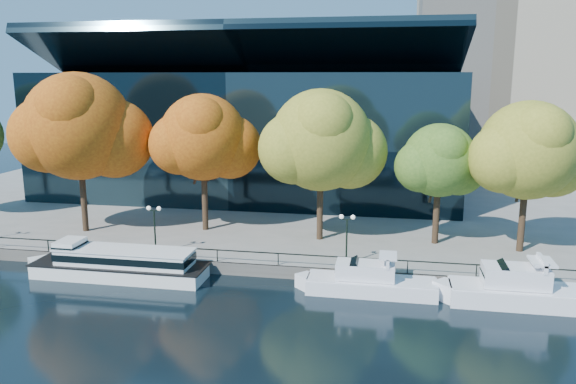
% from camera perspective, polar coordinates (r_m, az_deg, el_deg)
% --- Properties ---
extents(ground, '(160.00, 160.00, 0.00)m').
position_cam_1_polar(ground, '(43.33, -8.45, -9.58)').
color(ground, black).
rests_on(ground, ground).
extents(promenade, '(90.00, 67.08, 1.00)m').
position_cam_1_polar(promenade, '(77.19, 0.22, 0.41)').
color(promenade, slate).
rests_on(promenade, ground).
extents(railing, '(88.20, 0.08, 0.99)m').
position_cam_1_polar(railing, '(45.59, -7.21, -5.87)').
color(railing, black).
rests_on(railing, promenade).
extents(convention_building, '(50.00, 24.57, 21.43)m').
position_cam_1_polar(convention_building, '(72.39, -3.55, 6.04)').
color(convention_building, black).
rests_on(convention_building, ground).
extents(tour_boat, '(15.24, 3.40, 2.89)m').
position_cam_1_polar(tour_boat, '(46.56, -17.16, -6.86)').
color(tour_boat, silver).
rests_on(tour_boat, ground).
extents(cruiser_near, '(10.43, 2.69, 3.02)m').
position_cam_1_polar(cruiser_near, '(41.94, 7.89, -8.93)').
color(cruiser_near, white).
rests_on(cruiser_near, ground).
extents(cruiser_far, '(10.88, 3.02, 3.55)m').
position_cam_1_polar(cruiser_far, '(42.52, 22.02, -9.14)').
color(cruiser_far, white).
rests_on(cruiser_far, ground).
extents(tree_1, '(12.50, 10.25, 15.05)m').
position_cam_1_polar(tree_1, '(55.80, -20.38, 6.05)').
color(tree_1, black).
rests_on(tree_1, promenade).
extents(tree_2, '(10.22, 8.38, 13.07)m').
position_cam_1_polar(tree_2, '(53.52, -8.49, 5.32)').
color(tree_2, black).
rests_on(tree_2, promenade).
extents(tree_3, '(11.29, 9.26, 13.60)m').
position_cam_1_polar(tree_3, '(49.78, 3.55, 5.05)').
color(tree_3, black).
rests_on(tree_3, promenade).
extents(tree_4, '(8.01, 6.57, 10.67)m').
position_cam_1_polar(tree_4, '(50.41, 15.26, 2.95)').
color(tree_4, black).
rests_on(tree_4, promenade).
extents(tree_5, '(10.22, 8.38, 12.74)m').
position_cam_1_polar(tree_5, '(50.28, 23.40, 3.71)').
color(tree_5, black).
rests_on(tree_5, promenade).
extents(lamp_1, '(1.26, 0.36, 4.03)m').
position_cam_1_polar(lamp_1, '(48.18, -13.43, -2.62)').
color(lamp_1, black).
rests_on(lamp_1, promenade).
extents(lamp_2, '(1.26, 0.36, 4.03)m').
position_cam_1_polar(lamp_2, '(44.30, 6.01, -3.62)').
color(lamp_2, black).
rests_on(lamp_2, promenade).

